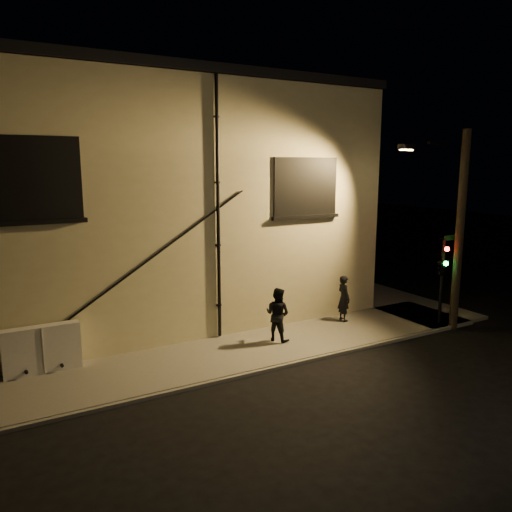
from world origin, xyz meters
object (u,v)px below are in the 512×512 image
pedestrian_a (344,298)px  traffic_signal (441,266)px  pedestrian_b (278,314)px  streetlamp_pole (456,225)px  utility_cabinet (42,349)px

pedestrian_a → traffic_signal: (2.62, -2.05, 1.29)m
pedestrian_b → traffic_signal: bearing=-132.4°
streetlamp_pole → traffic_signal: bearing=141.2°
utility_cabinet → traffic_signal: (12.79, -2.45, 1.47)m
utility_cabinet → traffic_signal: 13.11m
utility_cabinet → pedestrian_a: pedestrian_a is taller
pedestrian_b → streetlamp_pole: bearing=-133.9°
pedestrian_b → pedestrian_a: bearing=-107.9°
utility_cabinet → streetlamp_pole: bearing=-11.6°
utility_cabinet → pedestrian_a: size_ratio=1.20×
pedestrian_a → pedestrian_b: size_ratio=0.96×
utility_cabinet → pedestrian_a: (10.17, -0.40, 0.18)m
traffic_signal → streetlamp_pole: 1.50m
pedestrian_b → traffic_signal: (5.83, -1.46, 1.26)m
utility_cabinet → pedestrian_a: 10.18m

